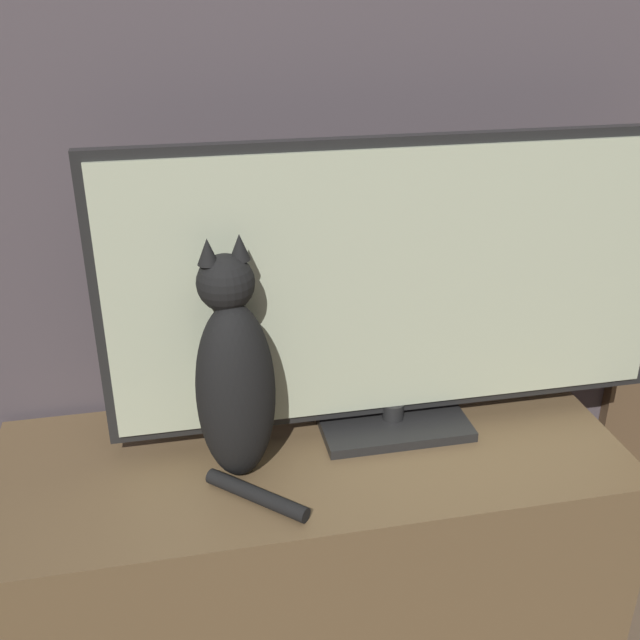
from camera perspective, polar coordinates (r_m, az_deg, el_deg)
name	(u,v)px	position (r m, az deg, el deg)	size (l,w,h in m)	color
wall_back	(280,21)	(1.48, -3.08, 21.82)	(4.80, 0.05, 2.60)	#564C51
tv_stand	(312,557)	(1.65, -0.60, -17.62)	(1.22, 0.47, 0.53)	brown
tv	(398,292)	(1.42, 5.99, 2.16)	(1.12, 0.18, 0.59)	black
cat	(234,380)	(1.33, -6.54, -4.54)	(0.19, 0.26, 0.46)	black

